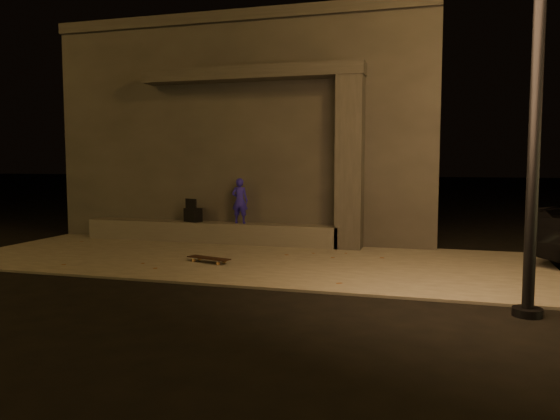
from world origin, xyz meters
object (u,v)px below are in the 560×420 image
(column, at_px, (350,163))
(skateboard, at_px, (209,258))
(backpack, at_px, (193,214))
(skateboarder, at_px, (240,201))

(column, height_order, skateboard, column)
(backpack, bearing_deg, skateboard, -34.59)
(backpack, xyz_separation_m, skateboard, (1.44, -2.39, -0.56))
(skateboarder, bearing_deg, column, 178.34)
(skateboarder, height_order, backpack, skateboarder)
(skateboarder, distance_m, backpack, 1.19)
(backpack, relative_size, skateboard, 0.60)
(column, relative_size, backpack, 6.70)
(column, relative_size, skateboarder, 3.55)
(backpack, bearing_deg, column, 24.40)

